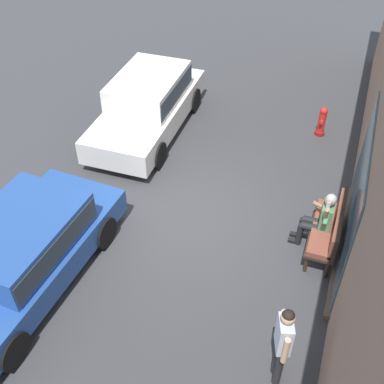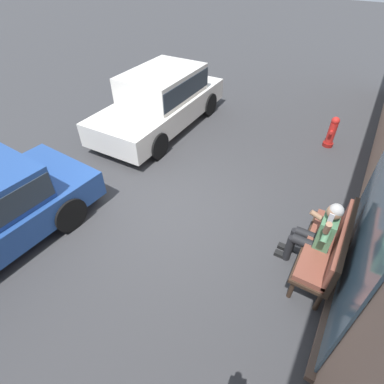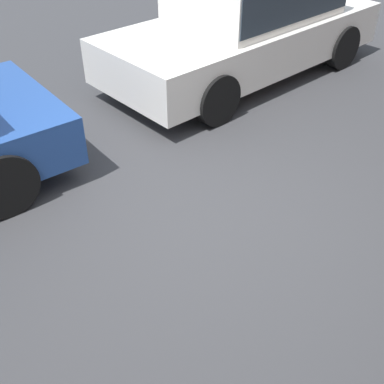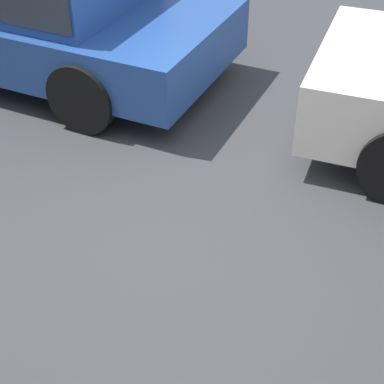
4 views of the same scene
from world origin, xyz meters
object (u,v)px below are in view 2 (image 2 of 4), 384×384
Objects in this scene: bench at (330,246)px; person_on_phone at (317,233)px; parked_car_near at (162,98)px; fire_hydrant at (332,132)px.

person_on_phone reaches higher than bench.
bench is 0.37× the size of parked_car_near.
fire_hydrant is at bearing 106.56° from parked_car_near.
person_on_phone is (-0.03, -0.22, 0.13)m from bench.
parked_car_near reaches higher than fire_hydrant.
parked_car_near is at bearing -73.44° from fire_hydrant.
person_on_phone is 5.53m from parked_car_near.
parked_car_near is (-2.71, -4.82, 0.11)m from person_on_phone.
parked_car_near is (-2.74, -5.04, 0.24)m from bench.
person_on_phone is at bearing 7.07° from fire_hydrant.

